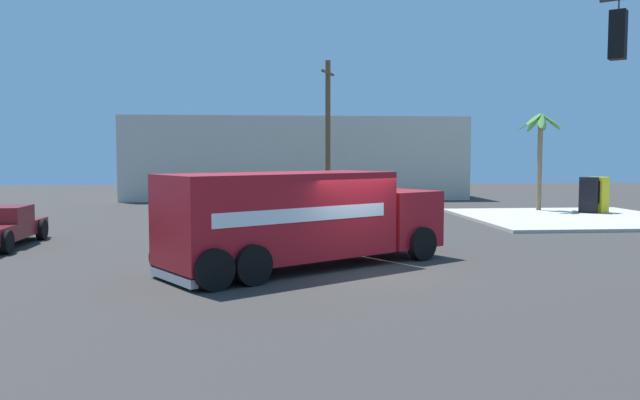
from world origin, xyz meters
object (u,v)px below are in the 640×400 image
object	(u,v)px
palm_tree_far	(540,144)
utility_pole	(328,133)
vending_machine_red	(589,195)
delivery_truck	(302,217)
vending_machine_blue	(597,195)

from	to	relation	value
palm_tree_far	utility_pole	bearing A→B (deg)	164.13
vending_machine_red	utility_pole	size ratio (longest dim) A/B	0.22
delivery_truck	palm_tree_far	world-z (taller)	palm_tree_far
vending_machine_blue	delivery_truck	bearing A→B (deg)	-139.45
delivery_truck	utility_pole	bearing A→B (deg)	81.85
delivery_truck	palm_tree_far	xyz separation A→B (m)	(13.92, 15.57, 2.32)
vending_machine_red	delivery_truck	bearing A→B (deg)	-138.79
utility_pole	palm_tree_far	bearing A→B (deg)	-15.87
vending_machine_red	utility_pole	bearing A→B (deg)	159.78
utility_pole	delivery_truck	bearing A→B (deg)	-98.15
vending_machine_blue	vending_machine_red	bearing A→B (deg)	-165.18
utility_pole	vending_machine_red	bearing A→B (deg)	-20.22
vending_machine_red	palm_tree_far	xyz separation A→B (m)	(-1.96, 1.67, 2.68)
delivery_truck	utility_pole	world-z (taller)	utility_pole
vending_machine_blue	palm_tree_far	distance (m)	3.97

